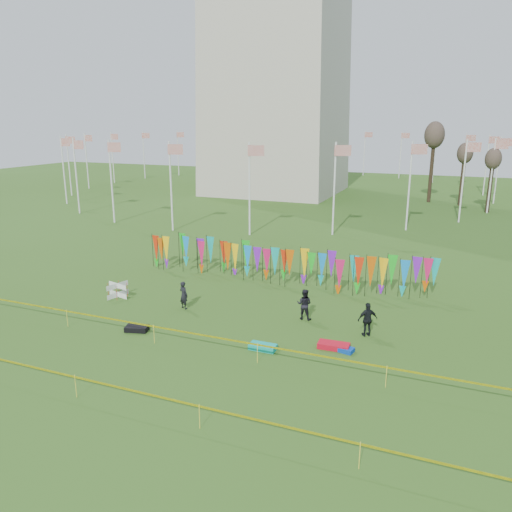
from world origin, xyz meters
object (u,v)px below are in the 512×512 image
at_px(box_kite, 118,290).
at_px(person_mid, 304,304).
at_px(kite_bag_turquoise, 263,347).
at_px(kite_bag_red, 334,346).
at_px(person_left, 184,295).
at_px(person_right, 368,319).
at_px(kite_bag_blue, 343,349).
at_px(kite_bag_black, 137,328).

bearing_deg(box_kite, person_mid, 4.67).
distance_m(kite_bag_turquoise, kite_bag_red, 3.13).
xyz_separation_m(person_mid, kite_bag_red, (2.20, -2.77, -0.67)).
distance_m(person_left, kite_bag_red, 8.78).
relative_size(person_right, kite_bag_blue, 1.77).
bearing_deg(person_mid, person_left, 7.37).
bearing_deg(person_left, box_kite, 18.75).
relative_size(person_left, kite_bag_red, 1.10).
relative_size(kite_bag_blue, kite_bag_black, 0.87).
distance_m(person_left, kite_bag_black, 3.55).
bearing_deg(kite_bag_red, kite_bag_turquoise, -156.12).
xyz_separation_m(person_left, person_mid, (6.38, 1.00, 0.04)).
height_order(person_mid, person_right, person_right).
distance_m(person_right, kite_bag_red, 2.32).
distance_m(kite_bag_red, kite_bag_black, 9.32).
height_order(box_kite, person_right, person_right).
bearing_deg(person_mid, box_kite, 3.15).
xyz_separation_m(kite_bag_turquoise, kite_bag_blue, (3.30, 1.17, -0.02)).
bearing_deg(kite_bag_black, person_right, 19.22).
distance_m(person_mid, kite_bag_red, 3.60).
bearing_deg(kite_bag_red, person_left, 168.32).
bearing_deg(kite_bag_red, kite_bag_black, -169.68).
xyz_separation_m(box_kite, person_left, (4.38, -0.12, 0.33)).
xyz_separation_m(kite_bag_red, kite_bag_black, (-9.17, -1.67, -0.00)).
xyz_separation_m(person_right, kite_bag_black, (-10.28, -3.59, -0.69)).
distance_m(person_right, kite_bag_blue, 2.24).
relative_size(person_mid, kite_bag_black, 1.50).
height_order(person_right, kite_bag_blue, person_right).
height_order(kite_bag_red, kite_bag_black, kite_bag_red).
bearing_deg(kite_bag_blue, person_mid, 132.59).
xyz_separation_m(box_kite, kite_bag_red, (12.96, -1.89, -0.30)).
height_order(person_right, kite_bag_red, person_right).
distance_m(person_right, kite_bag_black, 10.91).
height_order(person_mid, kite_bag_black, person_mid).
xyz_separation_m(person_left, kite_bag_black, (-0.59, -3.44, -0.63)).
height_order(box_kite, kite_bag_red, box_kite).
bearing_deg(box_kite, person_left, -1.55).
height_order(person_left, kite_bag_black, person_left).
distance_m(kite_bag_blue, kite_bag_red, 0.45).
distance_m(box_kite, kite_bag_black, 5.20).
bearing_deg(box_kite, kite_bag_black, -43.28).
xyz_separation_m(box_kite, person_right, (14.07, 0.02, 0.39)).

